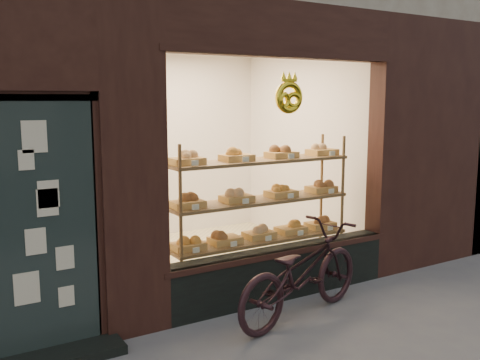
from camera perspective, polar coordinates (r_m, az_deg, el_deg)
display_shelf at (r=6.07m, az=2.08°, el=-3.55°), size 2.20×0.45×1.70m
bicycle at (r=5.32m, az=6.51°, el=-9.78°), size 1.84×1.01×0.92m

